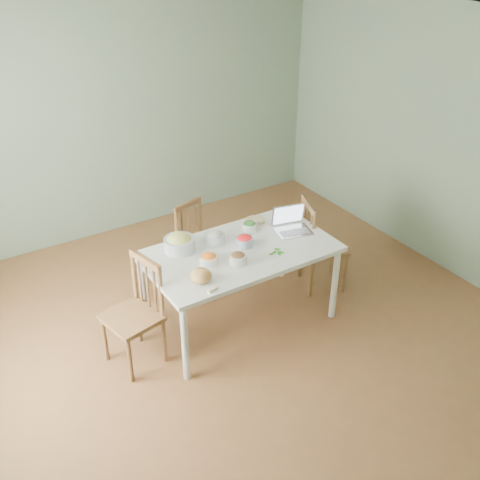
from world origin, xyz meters
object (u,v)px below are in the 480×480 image
dining_table (240,286)px  bread_boule (201,276)px  chair_left (131,315)px  chair_far (200,245)px  bowl_squash (179,242)px  chair_right (324,244)px  laptop (294,221)px

dining_table → bread_boule: size_ratio=9.69×
bread_boule → chair_left: bearing=153.4°
chair_far → bowl_squash: 0.83m
chair_right → bowl_squash: bearing=102.4°
chair_far → bread_boule: bread_boule is taller
chair_left → chair_right: (2.10, 0.05, -0.00)m
chair_left → bread_boule: chair_left is taller
dining_table → chair_right: size_ratio=1.73×
chair_right → bread_boule: 1.65m
bowl_squash → laptop: (1.05, -0.28, 0.03)m
dining_table → chair_far: chair_far is taller
bowl_squash → bread_boule: bearing=-97.9°
dining_table → laptop: 0.78m
chair_left → chair_right: chair_left is taller
dining_table → bowl_squash: size_ratio=6.15×
laptop → bowl_squash: bearing=178.4°
chair_far → bread_boule: (-0.55, -1.05, 0.42)m
chair_far → bowl_squash: size_ratio=3.15×
bread_boule → laptop: 1.15m
bread_boule → bowl_squash: bowl_squash is taller
chair_left → laptop: size_ratio=3.01×
chair_far → laptop: size_ratio=2.66×
dining_table → bread_boule: 0.74m
chair_far → chair_left: (-1.08, -0.78, 0.06)m
bread_boule → laptop: bearing=12.8°
chair_far → chair_right: chair_right is taller
chair_far → bowl_squash: bowl_squash is taller
bowl_squash → chair_left: bearing=-156.1°
chair_right → chair_left: bearing=112.0°
dining_table → chair_right: chair_right is taller
chair_far → bread_boule: 1.25m
dining_table → laptop: (0.59, 0.00, 0.51)m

